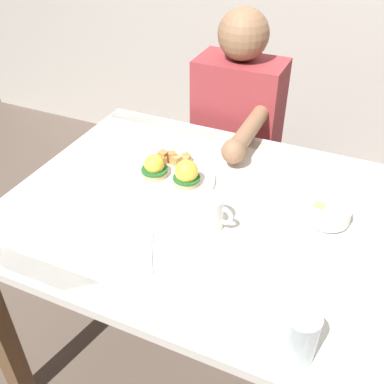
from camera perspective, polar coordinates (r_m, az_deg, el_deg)
The scene contains 8 objects.
ground_plane at distance 1.84m, azimuth 2.07°, elevation -20.44°, with size 6.00×6.00×0.00m, color brown.
dining_table at distance 1.36m, azimuth 2.65°, elevation -5.67°, with size 1.20×0.90×0.74m.
eggs_benedict_plate at distance 1.39m, azimuth -2.54°, elevation 2.29°, with size 0.27×0.27×0.09m.
fruit_bowl at distance 1.28m, azimuth 17.03°, elevation -2.61°, with size 0.12×0.12×0.06m.
coffee_mug at distance 1.20m, azimuth 2.26°, elevation -2.48°, with size 0.11×0.08×0.09m.
fork at distance 1.16m, azimuth -5.46°, elevation -7.40°, with size 0.09×0.14×0.00m.
water_glass_near at distance 0.95m, azimuth 13.53°, elevation -17.64°, with size 0.07×0.07×0.12m.
diner_person at distance 1.85m, azimuth 5.56°, elevation 7.42°, with size 0.34×0.54×1.14m.
Camera 1 is at (0.35, -0.94, 1.54)m, focal length 41.75 mm.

